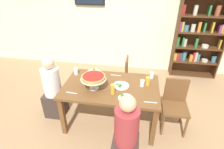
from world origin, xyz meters
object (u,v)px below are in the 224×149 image
object	(u,v)px
deep_dish_pizza_stand	(93,78)
cutlery_knife_near	(151,102)
diner_near_right	(126,138)
water_glass_clear_far	(76,71)
diner_head_west	(53,92)
beer_glass_amber_tall	(148,81)
water_glass_clear_near	(142,83)
chair_head_east	(175,103)
water_glass_clear_spare	(152,75)
bookshelf	(199,33)
beer_glass_amber_short	(113,89)
cutlery_fork_near	(116,75)
dining_table	(111,90)
chair_far_right	(132,76)
salad_plate_spare	(125,97)
cutlery_fork_far	(72,93)
salad_plate_far_diner	(121,85)
salad_plate_near_diner	(94,72)

from	to	relation	value
deep_dish_pizza_stand	cutlery_knife_near	bearing A→B (deg)	-13.41
diner_near_right	water_glass_clear_far	world-z (taller)	diner_near_right
diner_head_west	deep_dish_pizza_stand	bearing A→B (deg)	-9.78
beer_glass_amber_tall	water_glass_clear_near	distance (m)	0.10
chair_head_east	water_glass_clear_spare	xyz separation A→B (m)	(-0.40, 0.28, 0.31)
chair_head_east	bookshelf	bearing A→B (deg)	-109.78
diner_head_west	water_glass_clear_near	distance (m)	1.55
diner_head_west	beer_glass_amber_short	size ratio (longest dim) A/B	7.47
bookshelf	cutlery_fork_near	size ratio (longest dim) A/B	12.29
bookshelf	cutlery_knife_near	world-z (taller)	bookshelf
diner_near_right	beer_glass_amber_short	size ratio (longest dim) A/B	7.47
dining_table	cutlery_knife_near	world-z (taller)	cutlery_knife_near
deep_dish_pizza_stand	beer_glass_amber_short	world-z (taller)	deep_dish_pizza_stand
beer_glass_amber_tall	cutlery_fork_near	bearing A→B (deg)	158.01
chair_far_right	deep_dish_pizza_stand	world-z (taller)	deep_dish_pizza_stand
diner_head_west	salad_plate_spare	xyz separation A→B (m)	(1.28, -0.31, 0.27)
water_glass_clear_far	cutlery_knife_near	distance (m)	1.42
bookshelf	cutlery_fork_far	bearing A→B (deg)	-134.84
chair_far_right	salad_plate_spare	world-z (taller)	chair_far_right
chair_head_east	cutlery_fork_near	size ratio (longest dim) A/B	4.83
salad_plate_spare	water_glass_clear_near	world-z (taller)	water_glass_clear_near
salad_plate_far_diner	water_glass_clear_far	size ratio (longest dim) A/B	2.20
chair_head_east	salad_plate_spare	distance (m)	0.91
diner_near_right	water_glass_clear_far	size ratio (longest dim) A/B	9.91
beer_glass_amber_tall	beer_glass_amber_short	bearing A→B (deg)	-148.15
water_glass_clear_far	cutlery_knife_near	xyz separation A→B (m)	(1.29, -0.59, -0.06)
diner_near_right	salad_plate_spare	bearing A→B (deg)	8.67
dining_table	diner_head_west	bearing A→B (deg)	179.16
deep_dish_pizza_stand	water_glass_clear_near	xyz separation A→B (m)	(0.74, 0.19, -0.13)
chair_far_right	beer_glass_amber_tall	distance (m)	0.81
dining_table	diner_near_right	xyz separation A→B (m)	(0.33, -0.78, -0.16)
chair_head_east	salad_plate_near_diner	distance (m)	1.48
dining_table	cutlery_knife_near	size ratio (longest dim) A/B	8.44
salad_plate_far_diner	dining_table	bearing A→B (deg)	-176.20
chair_head_east	water_glass_clear_near	distance (m)	0.63
water_glass_clear_far	water_glass_clear_spare	distance (m)	1.32
deep_dish_pizza_stand	water_glass_clear_spare	distance (m)	1.01
chair_far_right	cutlery_knife_near	distance (m)	1.20
salad_plate_spare	beer_glass_amber_tall	bearing A→B (deg)	52.10
water_glass_clear_near	water_glass_clear_spare	distance (m)	0.31
dining_table	diner_head_west	size ratio (longest dim) A/B	1.32
beer_glass_amber_tall	water_glass_clear_far	world-z (taller)	beer_glass_amber_tall
water_glass_clear_far	water_glass_clear_spare	world-z (taller)	water_glass_clear_far
beer_glass_amber_short	water_glass_clear_far	xyz separation A→B (m)	(-0.73, 0.47, -0.02)
diner_near_right	salad_plate_far_diner	distance (m)	0.85
salad_plate_spare	water_glass_clear_near	size ratio (longest dim) A/B	1.95
salad_plate_far_diner	water_glass_clear_far	world-z (taller)	water_glass_clear_far
bookshelf	water_glass_clear_near	distance (m)	2.33
cutlery_knife_near	salad_plate_near_diner	bearing A→B (deg)	142.98
diner_head_west	salad_plate_spare	world-z (taller)	diner_head_west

